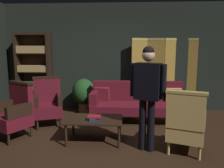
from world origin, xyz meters
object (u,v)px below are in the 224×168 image
at_px(book_red_leather, 94,117).
at_px(armchair_wing_right, 15,112).
at_px(armchair_wing_left, 48,103).
at_px(book_navy_cloth, 94,119).
at_px(bookshelf, 34,71).
at_px(armchair_gilt_accent, 186,124).
at_px(velvet_couch, 138,101).
at_px(folding_screen, 163,74).
at_px(potted_plant, 84,93).
at_px(standing_figure, 148,89).
at_px(coffee_table, 94,121).

bearing_deg(book_red_leather, armchair_wing_right, 174.17).
distance_m(armchair_wing_left, armchair_wing_right, 0.82).
distance_m(armchair_wing_right, book_navy_cloth, 1.52).
relative_size(bookshelf, armchair_wing_left, 1.97).
distance_m(armchair_gilt_accent, book_red_leather, 1.53).
bearing_deg(velvet_couch, folding_screen, 51.51).
height_order(armchair_wing_left, book_navy_cloth, armchair_wing_left).
height_order(velvet_couch, armchair_gilt_accent, armchair_gilt_accent).
bearing_deg(armchair_wing_right, potted_plant, 59.97).
bearing_deg(folding_screen, armchair_wing_left, -153.55).
bearing_deg(potted_plant, bookshelf, 171.20).
relative_size(bookshelf, potted_plant, 2.33).
relative_size(folding_screen, bookshelf, 0.93).
distance_m(bookshelf, standing_figure, 3.60).
bearing_deg(standing_figure, armchair_wing_right, 170.80).
bearing_deg(armchair_wing_right, coffee_table, -3.36).
bearing_deg(standing_figure, book_red_leather, 165.27).
xyz_separation_m(bookshelf, standing_figure, (2.77, -2.30, -0.03)).
xyz_separation_m(armchair_gilt_accent, armchair_wing_left, (-2.63, 1.19, 0.00)).
xyz_separation_m(folding_screen, book_navy_cloth, (-1.53, -2.21, -0.54)).
height_order(armchair_wing_right, potted_plant, armchair_wing_right).
height_order(coffee_table, standing_figure, standing_figure).
bearing_deg(folding_screen, armchair_gilt_accent, -90.57).
xyz_separation_m(potted_plant, book_red_leather, (0.53, -1.85, -0.03)).
height_order(bookshelf, armchair_wing_left, bookshelf).
bearing_deg(armchair_wing_left, armchair_gilt_accent, -24.31).
distance_m(potted_plant, book_red_leather, 1.93).
bearing_deg(coffee_table, potted_plant, 106.16).
xyz_separation_m(bookshelf, coffee_table, (1.87, -2.00, -0.68)).
height_order(bookshelf, potted_plant, bookshelf).
distance_m(book_navy_cloth, book_red_leather, 0.04).
bearing_deg(book_red_leather, velvet_couch, 58.07).
distance_m(bookshelf, potted_plant, 1.47).
bearing_deg(coffee_table, bookshelf, 133.11).
xyz_separation_m(folding_screen, velvet_couch, (-0.71, -0.89, -0.53)).
distance_m(coffee_table, armchair_wing_right, 1.51).
bearing_deg(velvet_couch, armchair_wing_left, -167.46).
bearing_deg(velvet_couch, armchair_gilt_accent, -67.23).
bearing_deg(armchair_gilt_accent, velvet_couch, 112.77).
relative_size(coffee_table, book_navy_cloth, 5.11).
bearing_deg(armchair_wing_left, coffee_table, -36.20).
distance_m(folding_screen, book_red_leather, 2.73).
xyz_separation_m(folding_screen, armchair_wing_right, (-3.04, -2.05, -0.50)).
bearing_deg(coffee_table, book_red_leather, -83.41).
height_order(standing_figure, potted_plant, standing_figure).
relative_size(armchair_wing_right, book_red_leather, 4.68).
relative_size(armchair_wing_right, potted_plant, 1.18).
bearing_deg(book_navy_cloth, bookshelf, 132.30).
xyz_separation_m(bookshelf, armchair_wing_left, (0.75, -1.18, -0.57)).
bearing_deg(book_red_leather, armchair_wing_left, 141.85).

